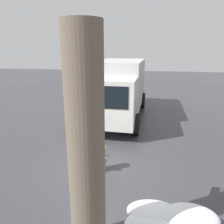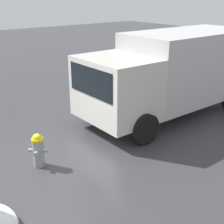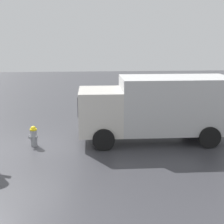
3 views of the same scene
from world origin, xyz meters
The scene contains 3 objects.
ground_plane centered at (0.00, 0.00, 0.00)m, with size 60.00×60.00×0.00m, color #38383D.
fire_hydrant centered at (0.00, 0.00, 0.45)m, with size 0.41×0.41×0.87m.
delivery_truck centered at (5.36, 0.39, 1.55)m, with size 6.64×2.71×2.82m.
Camera 3 is at (2.25, -12.75, 4.45)m, focal length 50.00 mm.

